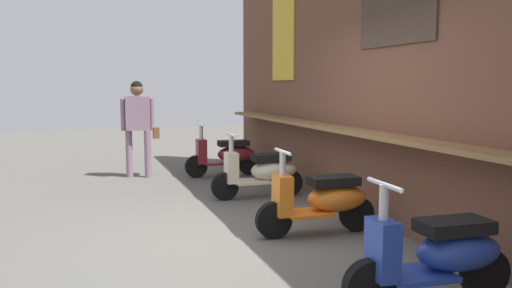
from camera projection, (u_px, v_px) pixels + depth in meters
ground_plane at (229, 243)px, 5.46m from camera, size 30.86×30.86×0.00m
market_stall_facade at (398, 69)px, 5.90m from camera, size 11.02×0.61×3.70m
scooter_maroon at (227, 155)px, 9.44m from camera, size 0.46×1.40×0.97m
scooter_cream at (263, 172)px, 7.62m from camera, size 0.46×1.40×0.97m
scooter_orange at (323, 200)px, 5.74m from camera, size 0.46×1.40×0.97m
scooter_blue at (439, 254)px, 3.89m from camera, size 0.48×1.40×0.97m
shopper_with_handbag at (138, 118)px, 9.25m from camera, size 0.27×0.67×1.74m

